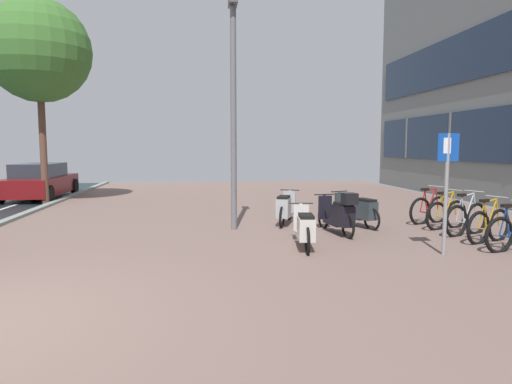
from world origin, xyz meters
name	(u,v)px	position (x,y,z in m)	size (l,w,h in m)	color
ground	(93,324)	(1.43, 0.00, -0.02)	(21.00, 40.00, 0.13)	black
bicycle_rack_01	(512,233)	(8.53, 2.63, 0.34)	(1.36, 0.48, 0.98)	black
bicycle_rack_02	(489,226)	(8.58, 3.41, 0.35)	(1.32, 0.61, 0.99)	black
bicycle_rack_03	(466,219)	(8.56, 4.18, 0.36)	(1.37, 0.63, 1.03)	black
bicycle_rack_04	(446,215)	(8.53, 4.96, 0.34)	(1.32, 0.57, 0.98)	black
bicycle_rack_05	(429,210)	(8.51, 5.73, 0.35)	(1.32, 0.58, 1.00)	black
scooter_near	(305,228)	(4.67, 3.34, 0.39)	(0.56, 1.82, 0.83)	black
scooter_mid	(358,211)	(6.53, 5.49, 0.40)	(0.84, 1.77, 0.85)	black
scooter_far	(339,214)	(5.75, 4.58, 0.46)	(0.61, 1.86, 1.02)	black
scooter_extra	(285,208)	(4.79, 6.03, 0.41)	(0.82, 1.73, 0.85)	black
parked_car_far	(40,182)	(-3.46, 12.97, 0.63)	(1.83, 4.26, 1.33)	maroon
parking_sign	(447,180)	(7.08, 2.49, 1.38)	(0.40, 0.07, 2.22)	gray
lamp_post	(233,102)	(3.45, 5.50, 3.00)	(0.20, 0.52, 5.37)	slate
street_tree	(39,51)	(-2.64, 11.01, 5.14)	(3.41, 3.41, 6.86)	brown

